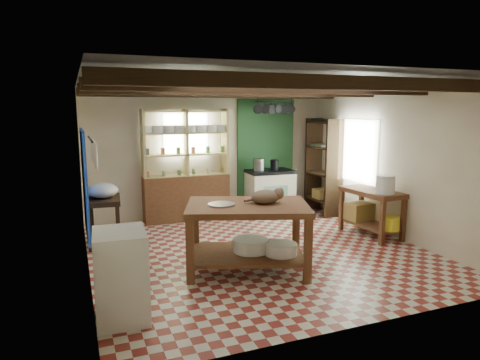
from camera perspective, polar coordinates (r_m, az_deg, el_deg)
name	(u,v)px	position (r m, az deg, el deg)	size (l,w,h in m)	color
floor	(259,252)	(6.78, 2.51, -9.58)	(5.00, 5.00, 0.02)	maroon
ceiling	(260,81)	(6.42, 2.68, 13.02)	(5.00, 5.00, 0.02)	#404145
wall_back	(210,153)	(8.79, -4.07, 3.58)	(5.00, 0.04, 2.60)	beige
wall_front	(364,203)	(4.34, 16.18, -2.94)	(5.00, 0.04, 2.60)	beige
wall_left	(84,179)	(5.92, -20.10, 0.11)	(0.04, 5.00, 2.60)	beige
wall_right	(392,162)	(7.82, 19.58, 2.31)	(0.04, 5.00, 2.60)	beige
ceiling_beams	(260,90)	(6.41, 2.67, 11.95)	(5.00, 3.80, 0.15)	#311F11
blue_wall_patch	(85,183)	(6.84, -19.97, -0.38)	(0.04, 1.40, 1.60)	#183FB7
green_wall_patch	(266,153)	(9.22, 3.43, 3.55)	(1.30, 0.04, 2.30)	#1E4B24
window_back	(186,134)	(8.61, -7.26, 6.07)	(0.90, 0.02, 0.80)	beige
window_right	(355,151)	(8.57, 15.14, 3.79)	(0.02, 1.30, 1.20)	beige
utensil_rail	(91,151)	(4.67, -19.28, 3.72)	(0.06, 0.90, 0.28)	black
pot_rack	(275,110)	(8.79, 4.66, 9.32)	(0.86, 0.12, 0.36)	black
shelving_unit	(186,165)	(8.49, -7.22, 1.95)	(1.70, 0.34, 2.20)	tan
tall_rack	(323,167)	(9.16, 11.05, 1.78)	(0.40, 0.86, 2.00)	#311F11
work_table	(247,237)	(5.92, 1.00, -7.62)	(1.63, 1.09, 0.93)	brown
stove	(270,192)	(9.03, 3.99, -1.60)	(0.96, 0.64, 0.93)	white
prep_table	(104,221)	(7.37, -17.64, -5.23)	(0.53, 0.77, 0.78)	#311F11
white_cabinet	(121,275)	(4.77, -15.58, -12.14)	(0.53, 0.64, 0.96)	silver
right_counter	(371,213)	(7.83, 17.06, -4.19)	(0.57, 1.14, 0.81)	brown
cat	(266,197)	(5.85, 3.44, -2.23)	(0.41, 0.31, 0.19)	#82644B
steel_tray	(222,204)	(5.74, -2.45, -3.27)	(0.37, 0.37, 0.02)	#94939A
basin_large	(251,245)	(6.01, 1.46, -8.65)	(0.51, 0.51, 0.18)	silver
basin_small	(281,249)	(5.91, 5.46, -9.13)	(0.44, 0.44, 0.15)	silver
kettle_left	(259,165)	(8.84, 2.54, 2.06)	(0.22, 0.22, 0.25)	#94939A
kettle_right	(274,165)	(8.98, 4.61, 2.02)	(0.17, 0.17, 0.21)	black
enamel_bowl	(103,190)	(7.26, -17.84, -1.33)	(0.49, 0.49, 0.24)	silver
white_bucket	(385,185)	(7.44, 18.80, -0.58)	(0.31, 0.31, 0.31)	silver
wicker_basket	(359,211)	(8.06, 15.61, -4.02)	(0.44, 0.35, 0.31)	#A88743
yellow_tub	(390,223)	(7.54, 19.35, -5.45)	(0.31, 0.31, 0.23)	gold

